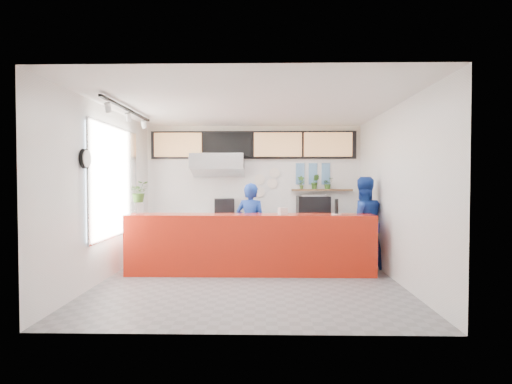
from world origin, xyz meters
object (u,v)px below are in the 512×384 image
at_px(espresso_machine, 313,206).
at_px(pepper_mill, 336,206).
at_px(service_counter, 250,244).
at_px(panini_oven, 224,207).
at_px(staff_center, 251,225).
at_px(staff_right, 363,223).

height_order(espresso_machine, pepper_mill, pepper_mill).
relative_size(espresso_machine, pepper_mill, 2.66).
xyz_separation_m(service_counter, espresso_machine, (1.37, 1.80, 0.58)).
relative_size(service_counter, panini_oven, 10.05).
bearing_deg(staff_center, pepper_mill, 176.95).
relative_size(staff_center, pepper_mill, 6.21).
relative_size(espresso_machine, staff_center, 0.43).
bearing_deg(service_counter, staff_center, 90.75).
relative_size(service_counter, staff_center, 2.69).
relative_size(staff_center, staff_right, 0.93).
xyz_separation_m(panini_oven, staff_center, (0.65, -1.26, -0.27)).
distance_m(panini_oven, espresso_machine, 2.03).
height_order(staff_right, pepper_mill, staff_right).
bearing_deg(espresso_machine, service_counter, -129.70).
xyz_separation_m(panini_oven, espresso_machine, (2.03, 0.00, 0.03)).
distance_m(service_counter, panini_oven, 1.99).
xyz_separation_m(panini_oven, pepper_mill, (2.23, -1.83, 0.15)).
bearing_deg(staff_right, pepper_mill, 35.86).
relative_size(staff_right, pepper_mill, 6.65).
distance_m(panini_oven, staff_center, 1.45).
bearing_deg(espresso_machine, staff_center, -139.88).
distance_m(espresso_machine, pepper_mill, 1.84).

